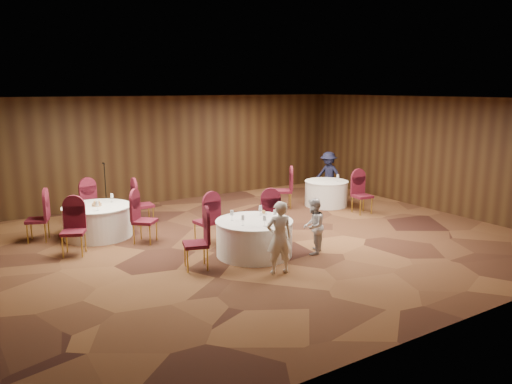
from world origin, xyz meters
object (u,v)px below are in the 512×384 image
table_left (98,221)px  woman_a (279,237)px  table_main (254,237)px  woman_b (313,226)px  mic_stand (107,204)px  man_c (328,175)px  table_right (326,193)px

table_left → woman_a: bearing=-61.9°
table_main → woman_b: woman_b is taller
table_left → mic_stand: (0.60, 1.39, 0.07)m
table_main → woman_a: woman_a is taller
mic_stand → table_main: bearing=-67.9°
woman_b → table_left: bearing=-85.8°
table_left → man_c: 7.42m
woman_a → woman_b: bearing=-141.6°
woman_a → man_c: size_ratio=0.96×
table_left → man_c: size_ratio=1.09×
man_c → table_main: bearing=-71.1°
table_left → woman_b: size_ratio=1.33×
table_right → table_left: bearing=176.4°
woman_b → woman_a: bearing=-15.8°
woman_a → woman_b: size_ratio=1.17×
woman_a → table_right: bearing=-124.2°
table_main → table_left: size_ratio=1.02×
table_right → man_c: bearing=46.9°
table_main → woman_a: size_ratio=1.15×
table_left → table_right: 6.60m
mic_stand → woman_b: (2.89, -5.05, 0.15)m
table_main → table_left: bearing=128.2°
table_main → table_right: 4.94m
table_right → woman_a: woman_a is taller
mic_stand → man_c: bearing=-7.9°
table_right → mic_stand: mic_stand is taller
table_left → woman_a: (2.24, -4.21, 0.32)m
man_c → woman_b: bearing=-59.7°
table_main → table_right: same height
table_main → mic_stand: (-1.80, 4.45, 0.07)m
table_main → woman_a: 1.20m
woman_a → man_c: (5.15, 4.65, 0.03)m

